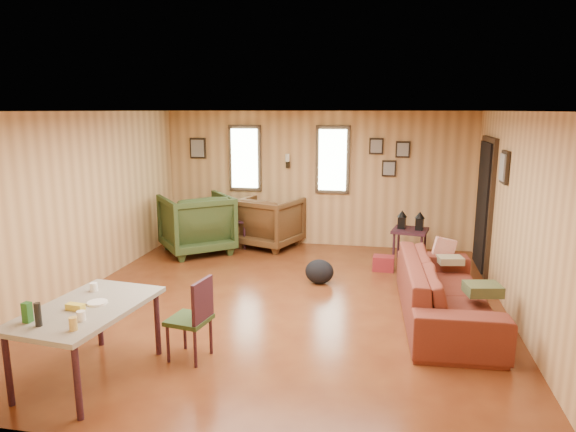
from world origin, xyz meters
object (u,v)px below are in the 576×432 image
sofa (446,281)px  end_table (233,228)px  recliner_green (196,221)px  side_table (410,228)px  dining_table (86,313)px  recliner_brown (270,220)px

sofa → end_table: bearing=48.9°
recliner_green → end_table: size_ratio=1.78×
sofa → recliner_green: 4.47m
side_table → dining_table: bearing=-125.0°
side_table → dining_table: 5.22m
sofa → dining_table: size_ratio=1.68×
recliner_brown → end_table: (-0.64, -0.13, -0.15)m
sofa → dining_table: (-3.31, -2.02, 0.16)m
sofa → side_table: 2.28m
sofa → end_table: (-3.38, 2.67, -0.12)m
recliner_brown → recliner_green: recliner_green is taller
recliner_brown → side_table: bearing=-172.5°
recliner_green → dining_table: bearing=58.7°
recliner_green → recliner_brown: bearing=168.8°
recliner_green → end_table: (0.51, 0.48, -0.21)m
sofa → end_table: 4.31m
dining_table → side_table: bearing=61.2°
sofa → dining_table: bearing=118.6°
sofa → side_table: size_ratio=2.83×
recliner_green → side_table: (3.57, 0.06, 0.02)m
sofa → recliner_green: (-3.89, 2.19, 0.09)m
end_table → dining_table: 4.70m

